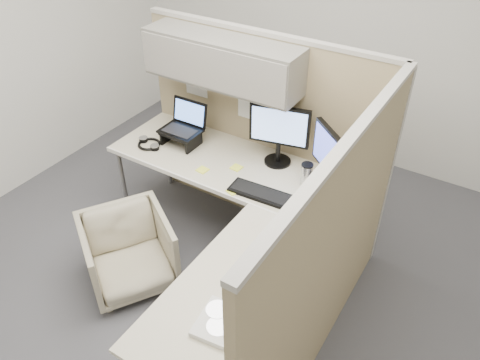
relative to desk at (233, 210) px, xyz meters
The scene contains 19 objects.
ground 0.71m from the desk, 134.71° to the right, with size 4.50×4.50×0.00m, color #46464C.
partition_back 0.88m from the desk, 115.90° to the left, with size 2.00×0.36×1.63m.
partition_right 0.81m from the desk, 13.96° to the right, with size 0.07×2.03×1.63m.
desk is the anchor object (origin of this frame).
office_chair 0.85m from the desk, 148.86° to the right, with size 0.60×0.56×0.61m, color #C3B59B.
monitor_left 0.68m from the desk, 89.08° to the left, with size 0.44×0.20×0.47m.
monitor_right 0.72m from the desk, 45.12° to the left, with size 0.36×0.31×0.47m.
laptop_station 0.90m from the desk, 149.15° to the left, with size 0.31×0.27×0.33m.
keyboard 0.23m from the desk, 59.72° to the left, with size 0.47×0.16×0.02m, color black.
mouse 0.45m from the desk, 28.80° to the left, with size 0.09×0.06×0.03m, color black.
travel_mug 0.57m from the desk, 55.70° to the left, with size 0.08×0.08×0.18m.
soda_can_green 0.62m from the desk, 18.68° to the left, with size 0.07×0.07×0.12m, color silver.
soda_can_silver 0.57m from the desk, 39.60° to the left, with size 0.07×0.07×0.12m, color silver.
sticky_note_b 0.15m from the desk, 123.11° to the left, with size 0.08×0.08×0.01m, color #F6FD42.
sticky_note_a 0.46m from the desk, 151.99° to the left, with size 0.08×0.08×0.01m, color #F6FD42.
sticky_note_d 0.43m from the desk, 119.45° to the left, with size 0.08×0.08×0.01m, color #F6FD42.
headphones 1.00m from the desk, 164.35° to the left, with size 0.22×0.22×0.03m.
paper_stack 0.94m from the desk, 62.01° to the right, with size 0.23×0.28×0.03m.
desk_clock 0.61m from the desk, 37.22° to the right, with size 0.09×0.10×0.09m.
Camera 1 is at (1.42, -1.88, 2.72)m, focal length 35.00 mm.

